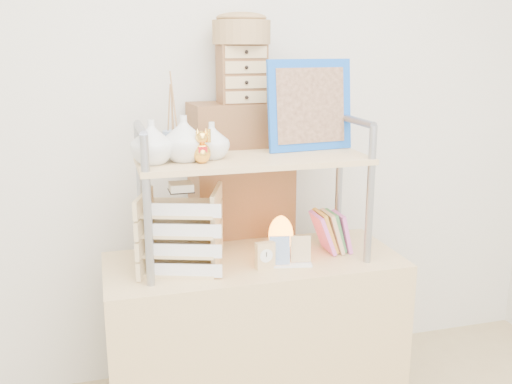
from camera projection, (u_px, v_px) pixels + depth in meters
room_shell at (345, 1)px, 1.34m from camera, size 3.42×3.41×2.61m
desk at (254, 342)px, 2.42m from camera, size 1.20×0.50×0.75m
cabinet at (242, 246)px, 2.70m from camera, size 0.46×0.27×1.35m
hutch at (233, 152)px, 2.20m from camera, size 0.92×0.34×0.79m
letter_tray at (182, 235)px, 2.20m from camera, size 0.35×0.34×0.34m
salt_lamp at (281, 235)px, 2.34m from camera, size 0.11×0.11×0.17m
desk_clock at (265, 255)px, 2.21m from camera, size 0.08×0.04×0.11m
postcard_stand at (290, 257)px, 2.25m from camera, size 0.18×0.08×0.12m
drawer_chest at (242, 74)px, 2.48m from camera, size 0.20×0.16×0.25m
woven_basket at (241, 32)px, 2.44m from camera, size 0.25×0.25×0.10m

